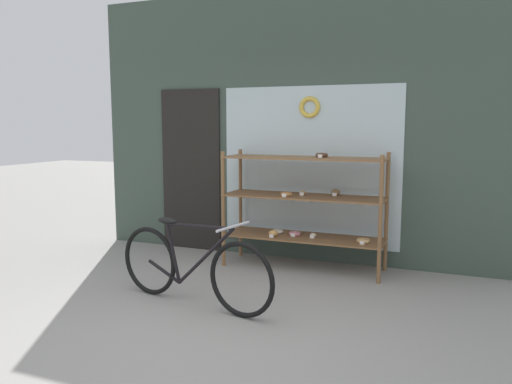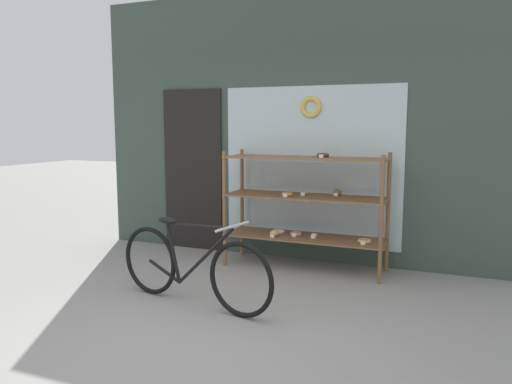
{
  "view_description": "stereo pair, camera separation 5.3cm",
  "coord_description": "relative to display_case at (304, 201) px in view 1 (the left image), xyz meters",
  "views": [
    {
      "loc": [
        1.81,
        -3.19,
        1.65
      ],
      "look_at": [
        0.12,
        1.06,
        1.03
      ],
      "focal_mm": 35.0,
      "sensor_mm": 36.0,
      "label": 1
    },
    {
      "loc": [
        1.86,
        -3.17,
        1.65
      ],
      "look_at": [
        0.12,
        1.06,
        1.03
      ],
      "focal_mm": 35.0,
      "sensor_mm": 36.0,
      "label": 2
    }
  ],
  "objects": [
    {
      "name": "display_case",
      "position": [
        0.0,
        0.0,
        0.0
      ],
      "size": [
        1.83,
        0.55,
        1.34
      ],
      "color": "brown",
      "rests_on": "ground_plane"
    },
    {
      "name": "ground_plane",
      "position": [
        -0.25,
        -2.22,
        -0.79
      ],
      "size": [
        30.0,
        30.0,
        0.0
      ],
      "primitive_type": "plane",
      "color": "gray"
    },
    {
      "name": "bicycle",
      "position": [
        -0.62,
        -1.52,
        -0.43
      ],
      "size": [
        1.73,
        0.52,
        0.8
      ],
      "rotation": [
        0.0,
        0.0,
        -0.2
      ],
      "color": "black",
      "rests_on": "ground_plane"
    },
    {
      "name": "storefront_facade",
      "position": [
        -0.29,
        0.41,
        0.8
      ],
      "size": [
        5.31,
        0.13,
        3.26
      ],
      "color": "#3D4C42",
      "rests_on": "ground_plane"
    }
  ]
}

